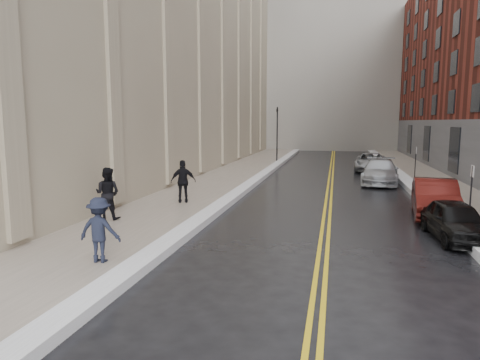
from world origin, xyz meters
The scene contains 18 objects.
ground centered at (0.00, 0.00, 0.00)m, with size 160.00×160.00×0.00m, color black.
sidewalk_left centered at (-4.50, 16.00, 0.07)m, with size 4.00×64.00×0.15m, color gray.
sidewalk_right centered at (9.00, 16.00, 0.07)m, with size 3.00×64.00×0.15m, color gray.
lane_stripe_a centered at (2.38, 16.00, 0.00)m, with size 0.12×64.00×0.01m, color gold.
lane_stripe_b centered at (2.62, 16.00, 0.00)m, with size 0.12×64.00×0.01m, color gold.
snow_ridge_left centered at (-2.20, 16.00, 0.13)m, with size 0.70×60.80×0.26m, color white.
snow_ridge_right centered at (7.15, 16.00, 0.15)m, with size 0.85×60.80×0.30m, color white.
tower_far_right centered at (14.00, 66.00, 22.00)m, with size 22.00×18.00×44.00m, color slate.
traffic_signal centered at (-2.60, 30.00, 3.08)m, with size 0.18×0.15×5.20m.
parking_sign_near centered at (7.90, 8.00, 1.36)m, with size 0.06×0.35×2.23m.
parking_sign_far centered at (7.90, 20.00, 1.36)m, with size 0.06×0.35×2.23m.
car_black centered at (6.69, 5.21, 0.65)m, with size 1.53×3.80×1.29m, color black.
car_maroon centered at (6.80, 8.78, 0.77)m, with size 1.62×4.65×1.53m, color #49100D.
car_silver_near centered at (5.54, 18.17, 0.77)m, with size 2.14×5.27×1.53m, color #AAADB2.
car_silver_far centered at (5.50, 25.17, 0.71)m, with size 2.37×5.14×1.43m, color #9C9FA4.
pedestrian_a centered at (-5.70, 4.87, 1.15)m, with size 0.97×0.76×2.00m, color black.
pedestrian_b centered at (-3.29, 0.24, 1.02)m, with size 1.13×0.65×1.75m, color black.
pedestrian_c centered at (-4.05, 8.73, 1.13)m, with size 1.15×0.48×1.97m, color black.
Camera 1 is at (2.78, -9.75, 3.88)m, focal length 32.00 mm.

